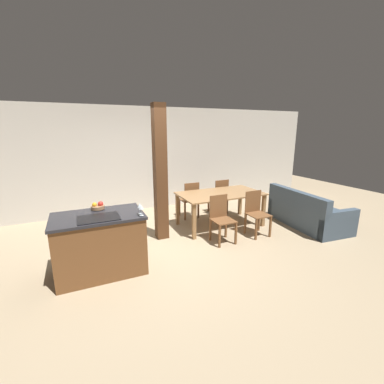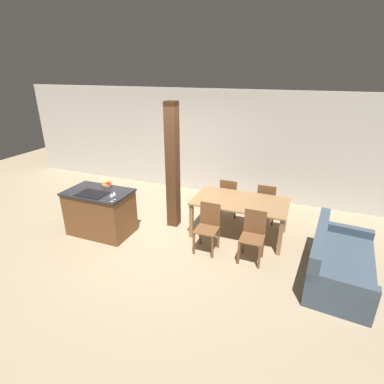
% 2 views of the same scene
% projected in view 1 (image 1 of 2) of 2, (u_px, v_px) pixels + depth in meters
% --- Properties ---
extents(ground_plane, '(16.00, 16.00, 0.00)m').
position_uv_depth(ground_plane, '(167.00, 247.00, 4.75)').
color(ground_plane, '#9E896B').
extents(wall_back, '(11.20, 0.08, 2.70)m').
position_uv_depth(wall_back, '(133.00, 160.00, 6.71)').
color(wall_back, beige).
rests_on(wall_back, ground_plane).
extents(kitchen_island, '(1.29, 0.80, 0.92)m').
position_uv_depth(kitchen_island, '(100.00, 244.00, 3.84)').
color(kitchen_island, brown).
rests_on(kitchen_island, ground_plane).
extents(fruit_bowl, '(0.20, 0.20, 0.12)m').
position_uv_depth(fruit_bowl, '(98.00, 206.00, 3.97)').
color(fruit_bowl, '#99704C').
rests_on(fruit_bowl, kitchen_island).
extents(wine_glass_near, '(0.07, 0.07, 0.16)m').
position_uv_depth(wine_glass_near, '(141.00, 207.00, 3.64)').
color(wine_glass_near, silver).
rests_on(wine_glass_near, kitchen_island).
extents(wine_glass_middle, '(0.07, 0.07, 0.16)m').
position_uv_depth(wine_glass_middle, '(140.00, 206.00, 3.71)').
color(wine_glass_middle, silver).
rests_on(wine_glass_middle, kitchen_island).
extents(dining_table, '(1.83, 1.02, 0.76)m').
position_uv_depth(dining_table, '(220.00, 197.00, 5.69)').
color(dining_table, olive).
rests_on(dining_table, ground_plane).
extents(dining_chair_near_left, '(0.40, 0.40, 0.90)m').
position_uv_depth(dining_chair_near_left, '(221.00, 218.00, 4.92)').
color(dining_chair_near_left, brown).
rests_on(dining_chair_near_left, ground_plane).
extents(dining_chair_near_right, '(0.40, 0.40, 0.90)m').
position_uv_depth(dining_chair_near_right, '(256.00, 212.00, 5.25)').
color(dining_chair_near_right, brown).
rests_on(dining_chair_near_right, ground_plane).
extents(dining_chair_far_left, '(0.40, 0.40, 0.90)m').
position_uv_depth(dining_chair_far_left, '(190.00, 199.00, 6.22)').
color(dining_chair_far_left, brown).
rests_on(dining_chair_far_left, ground_plane).
extents(dining_chair_far_right, '(0.40, 0.40, 0.90)m').
position_uv_depth(dining_chair_far_right, '(219.00, 196.00, 6.56)').
color(dining_chair_far_right, brown).
rests_on(dining_chair_far_right, ground_plane).
extents(couch, '(1.05, 1.83, 0.82)m').
position_uv_depth(couch, '(307.00, 213.00, 5.79)').
color(couch, '#3D4C5B').
rests_on(couch, ground_plane).
extents(timber_post, '(0.23, 0.23, 2.59)m').
position_uv_depth(timber_post, '(160.00, 174.00, 4.89)').
color(timber_post, '#4C2D19').
rests_on(timber_post, ground_plane).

